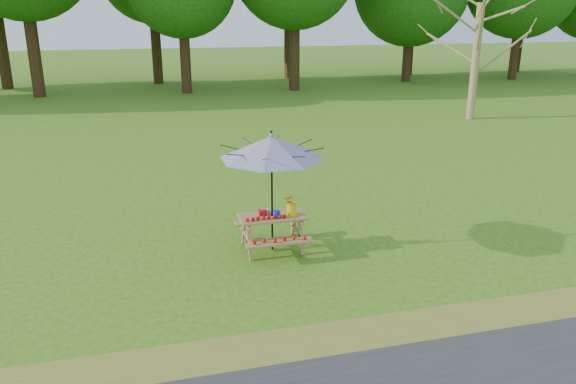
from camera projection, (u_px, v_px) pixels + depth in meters
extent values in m
plane|color=#3C7115|center=(442.00, 242.00, 10.78)|extent=(120.00, 120.00, 0.00)
cube|color=olive|center=(540.00, 315.00, 8.20)|extent=(120.00, 1.20, 0.01)
cylinder|color=#8E6D4D|center=(475.00, 62.00, 22.35)|extent=(0.38, 0.38, 4.53)
cube|color=olive|center=(272.00, 217.00, 10.25)|extent=(1.20, 0.62, 0.04)
cube|color=olive|center=(280.00, 243.00, 9.83)|extent=(1.20, 0.22, 0.04)
cube|color=olive|center=(266.00, 221.00, 10.85)|extent=(1.20, 0.22, 0.04)
cylinder|color=black|center=(272.00, 192.00, 10.10)|extent=(0.04, 0.04, 2.25)
cone|color=#21AFBC|center=(272.00, 147.00, 9.85)|extent=(2.45, 2.45, 0.40)
sphere|color=#21AFBC|center=(271.00, 135.00, 9.78)|extent=(0.08, 0.08, 0.08)
cube|color=red|center=(262.00, 212.00, 10.26)|extent=(0.14, 0.12, 0.10)
cylinder|color=#152BB1|center=(277.00, 214.00, 10.13)|extent=(0.13, 0.13, 0.13)
cube|color=beige|center=(266.00, 211.00, 10.38)|extent=(0.13, 0.13, 0.07)
cylinder|color=yellow|center=(291.00, 210.00, 10.27)|extent=(0.19, 0.19, 0.19)
imported|color=gold|center=(291.00, 201.00, 10.21)|extent=(0.30, 0.27, 0.28)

